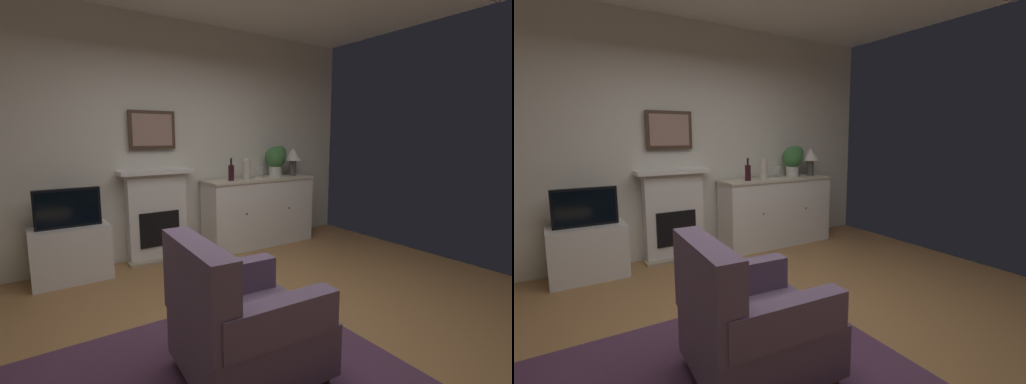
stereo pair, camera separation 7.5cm
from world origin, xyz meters
The scene contains 14 objects.
ground_plane centered at (0.00, 0.00, -0.05)m, with size 5.51×4.65×0.10m, color #9E7042.
wall_rear centered at (0.00, 2.30, 1.44)m, with size 5.51×0.06×2.88m, color silver.
fireplace_unit centered at (-0.23, 2.17, 0.55)m, with size 0.87×0.30×1.10m.
framed_picture centered at (-0.23, 2.21, 1.57)m, with size 0.55×0.04×0.45m.
sideboard_cabinet centered at (1.15, 1.99, 0.47)m, with size 1.59×0.49×0.93m.
table_lamp centered at (1.74, 1.99, 1.21)m, with size 0.26×0.26×0.40m.
wine_bottle centered at (0.69, 1.94, 1.04)m, with size 0.08×0.08×0.29m.
wine_glass_left centered at (1.08, 1.95, 1.05)m, with size 0.07×0.07×0.16m.
wine_glass_center centered at (1.19, 1.98, 1.05)m, with size 0.07×0.07×0.16m.
vase_decorative centered at (0.92, 1.94, 1.07)m, with size 0.11×0.11×0.28m.
tv_cabinet centered at (-1.20, 2.01, 0.29)m, with size 0.75×0.42×0.57m.
tv_set centered at (-1.20, 1.98, 0.77)m, with size 0.62×0.07×0.40m.
potted_plant_small centered at (1.47, 2.04, 1.19)m, with size 0.30×0.30×0.43m.
armchair centered at (-0.56, -0.32, 0.38)m, with size 0.85×0.82×0.92m.
Camera 1 is at (-1.59, -2.06, 1.49)m, focal length 25.25 mm.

